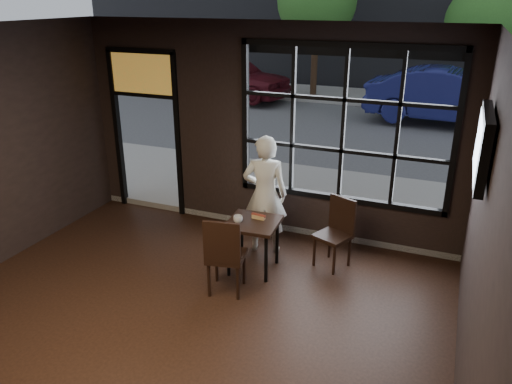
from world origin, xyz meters
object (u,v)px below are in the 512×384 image
at_px(navy_car, 450,96).
at_px(chair_near, 226,254).
at_px(cafe_table, 253,245).
at_px(man, 265,195).

bearing_deg(navy_car, chair_near, 170.67).
relative_size(cafe_table, chair_near, 0.69).
bearing_deg(chair_near, man, -103.50).
xyz_separation_m(cafe_table, navy_car, (2.06, 9.54, 0.50)).
xyz_separation_m(chair_near, navy_car, (2.17, 10.15, 0.34)).
xyz_separation_m(chair_near, man, (0.04, 1.20, 0.35)).
relative_size(chair_near, navy_car, 0.23).
relative_size(chair_near, man, 0.60).
bearing_deg(man, chair_near, 72.50).
height_order(chair_near, navy_car, navy_car).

